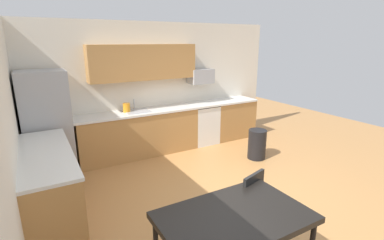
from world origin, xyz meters
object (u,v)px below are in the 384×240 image
at_px(oven_range, 202,124).
at_px(kettle, 127,108).
at_px(trash_bin, 257,144).
at_px(microwave, 201,76).
at_px(chair_near_table, 261,204).
at_px(dining_table, 234,220).
at_px(refrigerator, 47,125).

xyz_separation_m(oven_range, kettle, (-1.76, 0.05, 0.56)).
bearing_deg(trash_bin, microwave, 107.33).
bearing_deg(microwave, oven_range, -90.00).
bearing_deg(trash_bin, kettle, 147.46).
height_order(microwave, trash_bin, microwave).
bearing_deg(trash_bin, chair_near_table, -131.52).
relative_size(microwave, trash_bin, 0.90).
xyz_separation_m(dining_table, chair_near_table, (0.63, 0.30, -0.19)).
height_order(microwave, chair_near_table, microwave).
bearing_deg(dining_table, refrigerator, 110.77).
xyz_separation_m(chair_near_table, trash_bin, (1.70, 1.92, -0.20)).
xyz_separation_m(microwave, trash_bin, (0.46, -1.46, -1.25)).
bearing_deg(trash_bin, oven_range, 108.52).
distance_m(microwave, chair_near_table, 3.75).
bearing_deg(refrigerator, dining_table, -69.23).
relative_size(refrigerator, kettle, 9.24).
relative_size(dining_table, chair_near_table, 1.65).
height_order(refrigerator, microwave, refrigerator).
xyz_separation_m(dining_table, kettle, (0.12, 3.64, 0.33)).
height_order(refrigerator, dining_table, refrigerator).
height_order(chair_near_table, trash_bin, chair_near_table).
distance_m(chair_near_table, trash_bin, 2.57).
relative_size(oven_range, trash_bin, 1.52).
relative_size(dining_table, trash_bin, 2.33).
bearing_deg(kettle, refrigerator, -174.87).
xyz_separation_m(oven_range, chair_near_table, (-1.24, -3.28, 0.05)).
xyz_separation_m(oven_range, dining_table, (-1.87, -3.59, 0.24)).
bearing_deg(microwave, kettle, -178.37).
distance_m(oven_range, trash_bin, 1.44).
relative_size(refrigerator, oven_range, 2.03).
distance_m(microwave, trash_bin, 1.97).
bearing_deg(oven_range, chair_near_table, -110.77).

